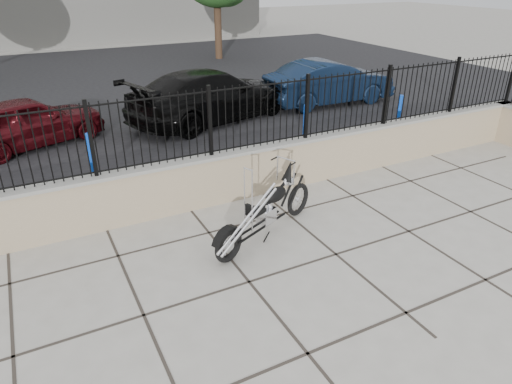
{
  "coord_description": "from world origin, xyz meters",
  "views": [
    {
      "loc": [
        -3.8,
        -4.67,
        3.96
      ],
      "look_at": [
        -0.74,
        1.26,
        0.69
      ],
      "focal_mm": 32.0,
      "sensor_mm": 36.0,
      "label": 1
    }
  ],
  "objects": [
    {
      "name": "bollard_a",
      "position": [
        -2.81,
        4.45,
        0.53
      ],
      "size": [
        0.14,
        0.14,
        1.06
      ],
      "primitive_type": "cylinder",
      "rotation": [
        0.0,
        0.0,
        -0.13
      ],
      "color": "#0C19B7",
      "rests_on": "ground_plane"
    },
    {
      "name": "retaining_wall",
      "position": [
        0.0,
        2.5,
        0.48
      ],
      "size": [
        14.0,
        0.36,
        0.96
      ],
      "primitive_type": "cube",
      "color": "gray",
      "rests_on": "ground_plane"
    },
    {
      "name": "chopper_motorcycle",
      "position": [
        -0.74,
        0.96,
        0.69
      ],
      "size": [
        2.27,
        1.31,
        1.38
      ],
      "primitive_type": null,
      "rotation": [
        0.0,
        0.0,
        0.42
      ],
      "color": "black",
      "rests_on": "ground_plane"
    },
    {
      "name": "parking_lot",
      "position": [
        0.0,
        12.5,
        0.0
      ],
      "size": [
        30.0,
        30.0,
        0.0
      ],
      "primitive_type": "plane",
      "color": "black",
      "rests_on": "ground"
    },
    {
      "name": "bollard_c",
      "position": [
        5.14,
        4.22,
        0.47
      ],
      "size": [
        0.12,
        0.12,
        0.95
      ],
      "primitive_type": "cylinder",
      "rotation": [
        0.0,
        0.0,
        0.07
      ],
      "color": "blue",
      "rests_on": "ground_plane"
    },
    {
      "name": "car_blue",
      "position": [
        5.04,
        7.28,
        0.69
      ],
      "size": [
        4.23,
        1.57,
        1.38
      ],
      "primitive_type": "imported",
      "rotation": [
        0.0,
        0.0,
        1.55
      ],
      "color": "black",
      "rests_on": "parking_lot"
    },
    {
      "name": "iron_fence",
      "position": [
        0.0,
        2.5,
        1.56
      ],
      "size": [
        14.0,
        0.08,
        1.2
      ],
      "primitive_type": "cube",
      "color": "black",
      "rests_on": "retaining_wall"
    },
    {
      "name": "car_red",
      "position": [
        -3.84,
        7.4,
        0.62
      ],
      "size": [
        3.91,
        2.65,
        1.24
      ],
      "primitive_type": "imported",
      "rotation": [
        0.0,
        0.0,
        1.93
      ],
      "color": "#3E080D",
      "rests_on": "parking_lot"
    },
    {
      "name": "bollard_b",
      "position": [
        2.32,
        4.49,
        0.49
      ],
      "size": [
        0.15,
        0.15,
        0.97
      ],
      "primitive_type": "cylinder",
      "rotation": [
        0.0,
        0.0,
        -0.36
      ],
      "color": "#0B47A8",
      "rests_on": "ground_plane"
    },
    {
      "name": "ground_plane",
      "position": [
        0.0,
        0.0,
        0.0
      ],
      "size": [
        90.0,
        90.0,
        0.0
      ],
      "primitive_type": "plane",
      "color": "#99968E",
      "rests_on": "ground"
    },
    {
      "name": "car_black",
      "position": [
        0.97,
        7.34,
        0.73
      ],
      "size": [
        5.4,
        3.38,
        1.46
      ],
      "primitive_type": "imported",
      "rotation": [
        0.0,
        0.0,
        1.86
      ],
      "color": "black",
      "rests_on": "parking_lot"
    }
  ]
}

